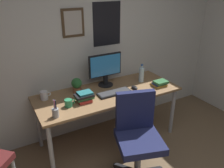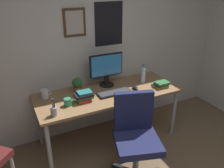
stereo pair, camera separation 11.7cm
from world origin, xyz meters
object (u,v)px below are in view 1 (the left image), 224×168
object	(u,v)px
monitor	(105,68)
keyboard	(114,93)
coffee_mug_far	(44,95)
pen_cup	(55,112)
office_chair	(138,132)
potted_plant	(77,85)
coffee_mug_near	(69,103)
computer_mouse	(134,87)
book_stack_right	(84,97)
book_stack_left	(160,83)
water_bottle	(141,74)

from	to	relation	value
monitor	keyboard	world-z (taller)	monitor
coffee_mug_far	pen_cup	world-z (taller)	pen_cup
keyboard	coffee_mug_far	bearing A→B (deg)	161.20
monitor	pen_cup	xyz separation A→B (m)	(-0.82, -0.45, -0.19)
office_chair	monitor	size ratio (longest dim) A/B	2.07
potted_plant	coffee_mug_near	bearing A→B (deg)	-126.40
keyboard	computer_mouse	xyz separation A→B (m)	(0.30, -0.00, 0.01)
computer_mouse	book_stack_right	bearing A→B (deg)	-179.62
keyboard	coffee_mug_near	bearing A→B (deg)	-177.26
keyboard	coffee_mug_near	xyz separation A→B (m)	(-0.60, -0.03, 0.03)
book_stack_left	monitor	bearing A→B (deg)	149.52
potted_plant	monitor	bearing A→B (deg)	3.95
monitor	potted_plant	distance (m)	0.44
coffee_mug_far	book_stack_right	world-z (taller)	book_stack_right
keyboard	water_bottle	bearing A→B (deg)	16.20
coffee_mug_near	book_stack_left	distance (m)	1.26
office_chair	keyboard	xyz separation A→B (m)	(0.04, 0.58, 0.21)
keyboard	book_stack_left	bearing A→B (deg)	-7.64
computer_mouse	potted_plant	distance (m)	0.75
water_bottle	pen_cup	bearing A→B (deg)	-166.20
coffee_mug_near	book_stack_right	xyz separation A→B (m)	(0.20, 0.02, 0.02)
office_chair	coffee_mug_near	bearing A→B (deg)	135.71
computer_mouse	pen_cup	xyz separation A→B (m)	(-1.09, -0.17, 0.04)
pen_cup	computer_mouse	bearing A→B (deg)	8.78
water_bottle	pen_cup	size ratio (longest dim) A/B	1.26
keyboard	potted_plant	distance (m)	0.48
computer_mouse	pen_cup	size ratio (longest dim) A/B	0.55
computer_mouse	book_stack_left	bearing A→B (deg)	-13.52
water_bottle	book_stack_right	bearing A→B (deg)	-170.28
office_chair	keyboard	size ratio (longest dim) A/B	2.21
monitor	water_bottle	world-z (taller)	monitor
keyboard	potted_plant	bearing A→B (deg)	147.34
water_bottle	coffee_mug_near	world-z (taller)	water_bottle
coffee_mug_far	potted_plant	size ratio (longest dim) A/B	0.65
water_bottle	keyboard	bearing A→B (deg)	-163.80
monitor	book_stack_left	size ratio (longest dim) A/B	2.30
monitor	coffee_mug_far	distance (m)	0.84
water_bottle	book_stack_right	xyz separation A→B (m)	(-0.92, -0.16, -0.05)
office_chair	potted_plant	size ratio (longest dim) A/B	4.87
keyboard	book_stack_left	world-z (taller)	book_stack_left
coffee_mug_near	pen_cup	xyz separation A→B (m)	(-0.19, -0.14, 0.01)
office_chair	coffee_mug_far	bearing A→B (deg)	131.73
book_stack_left	book_stack_right	world-z (taller)	book_stack_right
book_stack_left	potted_plant	bearing A→B (deg)	161.96
water_bottle	potted_plant	distance (m)	0.92
water_bottle	pen_cup	world-z (taller)	water_bottle
pen_cup	book_stack_right	distance (m)	0.42
office_chair	book_stack_left	bearing A→B (deg)	35.34
coffee_mug_far	pen_cup	xyz separation A→B (m)	(0.01, -0.44, 0.00)
monitor	pen_cup	bearing A→B (deg)	-150.90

